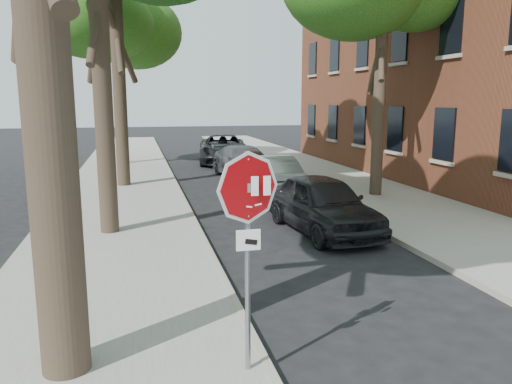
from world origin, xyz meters
The scene contains 11 objects.
ground centered at (0.00, 0.00, 0.00)m, with size 120.00×120.00×0.00m, color black.
sidewalk_left centered at (-2.50, 12.00, 0.06)m, with size 4.00×55.00×0.12m, color gray.
sidewalk_right centered at (6.00, 12.00, 0.06)m, with size 4.00×55.00×0.12m, color gray.
curb_left centered at (-0.45, 12.00, 0.07)m, with size 0.12×55.00×0.13m, color #9E9384.
curb_right centered at (3.95, 12.00, 0.07)m, with size 0.12×55.00×0.13m, color #9E9384.
stop_sign centered at (-0.70, -0.03, 1.95)m, with size 0.76×0.34×2.61m.
tree_far centered at (-2.72, 21.11, 7.21)m, with size 5.29×4.91×9.33m.
car_a centered at (2.60, 6.18, 0.72)m, with size 1.70×4.23×1.44m, color black.
car_b centered at (2.60, 10.72, 0.70)m, with size 1.48×4.25×1.40m, color #999CA1.
car_c centered at (2.60, 15.45, 0.67)m, with size 1.88×4.62×1.34m, color #4E4D52.
car_d centered at (2.60, 20.76, 0.75)m, with size 2.48×5.38×1.50m, color black.
Camera 1 is at (-1.89, -5.35, 3.27)m, focal length 35.00 mm.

